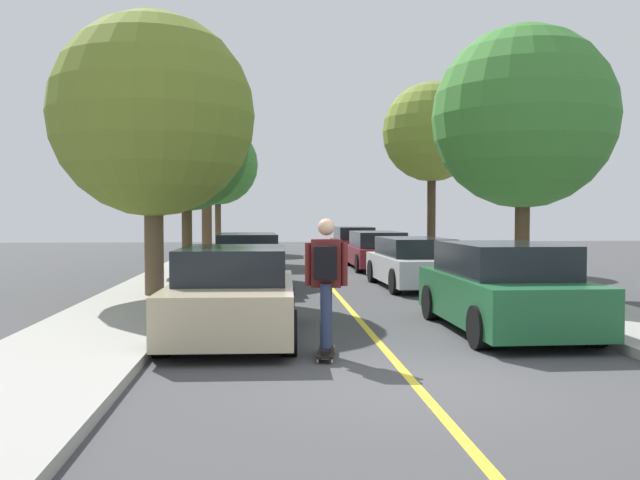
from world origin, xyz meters
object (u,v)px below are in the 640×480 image
object	(u,v)px
parked_car_right_far	(377,250)
street_tree_left_nearest	(153,116)
street_tree_left_far	(206,130)
street_tree_right_near	(432,133)
parked_car_right_near	(414,263)
parked_car_left_nearest	(233,294)
parked_car_left_near	(247,262)
skateboard	(326,352)
parked_car_right_farthest	(354,242)
skateboarder	(326,276)
street_tree_left_near	(186,149)
street_tree_left_farthest	(218,165)
street_tree_right_nearest	(523,118)
parked_car_right_nearest	(503,288)

from	to	relation	value
parked_car_right_far	street_tree_left_nearest	bearing A→B (deg)	-127.56
street_tree_left_far	parked_car_right_far	bearing A→B (deg)	-36.08
street_tree_right_near	parked_car_right_near	bearing A→B (deg)	-107.84
parked_car_left_nearest	parked_car_left_near	bearing A→B (deg)	90.02
parked_car_right_far	skateboard	bearing A→B (deg)	-101.98
parked_car_right_far	parked_car_right_farthest	xyz separation A→B (m)	(-0.00, 6.49, 0.02)
street_tree_right_near	skateboard	xyz separation A→B (m)	(-5.14, -14.83, -4.82)
skateboarder	street_tree_left_near	bearing A→B (deg)	104.97
street_tree_left_farthest	skateboard	size ratio (longest dim) A/B	7.48
parked_car_left_near	street_tree_left_nearest	xyz separation A→B (m)	(-2.01, -2.27, 3.46)
skateboarder	street_tree_right_nearest	bearing A→B (deg)	50.31
parked_car_left_nearest	street_tree_left_near	bearing A→B (deg)	100.51
street_tree_left_far	street_tree_right_nearest	xyz separation A→B (m)	(8.48, -13.27, -1.30)
skateboarder	skateboard	bearing A→B (deg)	82.04
street_tree_right_nearest	parked_car_right_farthest	bearing A→B (deg)	97.62
street_tree_left_farthest	street_tree_right_near	distance (m)	13.88
parked_car_right_farthest	street_tree_left_farthest	size ratio (longest dim) A/B	0.67
street_tree_left_near	street_tree_right_near	xyz separation A→B (m)	(8.48, 2.37, 0.90)
street_tree_right_near	skateboarder	bearing A→B (deg)	-109.07
parked_car_right_farthest	street_tree_left_nearest	xyz separation A→B (m)	(-6.47, -14.90, 3.47)
street_tree_right_nearest	skateboarder	xyz separation A→B (m)	(-5.14, -6.19, -3.07)
parked_car_right_nearest	skateboarder	xyz separation A→B (m)	(-3.13, -1.86, 0.40)
street_tree_left_near	street_tree_left_nearest	bearing A→B (deg)	-90.00
street_tree_left_near	street_tree_right_near	size ratio (longest dim) A/B	0.89
street_tree_left_far	skateboarder	world-z (taller)	street_tree_left_far
parked_car_left_nearest	street_tree_left_nearest	world-z (taller)	street_tree_left_nearest
parked_car_right_nearest	parked_car_right_near	size ratio (longest dim) A/B	0.95
street_tree_left_farthest	skateboarder	distance (m)	26.28
street_tree_right_nearest	skateboard	world-z (taller)	street_tree_right_nearest
parked_car_left_nearest	parked_car_right_far	bearing A→B (deg)	71.21
parked_car_left_near	skateboarder	xyz separation A→B (m)	(1.33, -8.60, 0.43)
street_tree_left_nearest	street_tree_left_far	xyz separation A→B (m)	(-0.00, 13.13, 1.33)
parked_car_right_far	street_tree_left_farthest	bearing A→B (deg)	120.23
street_tree_left_far	parked_car_left_near	bearing A→B (deg)	-79.51
parked_car_right_farthest	skateboard	size ratio (longest dim) A/B	5.02
parked_car_left_nearest	parked_car_right_near	bearing A→B (deg)	57.37
parked_car_right_nearest	street_tree_left_far	xyz separation A→B (m)	(-6.47, 17.60, 4.77)
parked_car_right_nearest	street_tree_right_nearest	bearing A→B (deg)	65.10
street_tree_left_nearest	street_tree_right_nearest	distance (m)	8.48
parked_car_left_nearest	street_tree_right_nearest	world-z (taller)	street_tree_right_nearest
parked_car_left_near	street_tree_right_near	size ratio (longest dim) A/B	0.65
street_tree_left_nearest	street_tree_right_near	bearing A→B (deg)	45.18
parked_car_left_nearest	street_tree_left_far	xyz separation A→B (m)	(-2.01, 17.81, 4.80)
street_tree_left_far	street_tree_left_nearest	bearing A→B (deg)	-90.00
parked_car_left_nearest	street_tree_left_nearest	size ratio (longest dim) A/B	0.66
street_tree_left_farthest	street_tree_left_far	bearing A→B (deg)	-90.00
street_tree_right_near	street_tree_left_farthest	bearing A→B (deg)	127.69
street_tree_right_near	street_tree_left_near	bearing A→B (deg)	-164.42
parked_car_right_nearest	street_tree_right_near	world-z (taller)	street_tree_right_near
parked_car_right_farthest	parked_car_left_near	bearing A→B (deg)	-109.44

